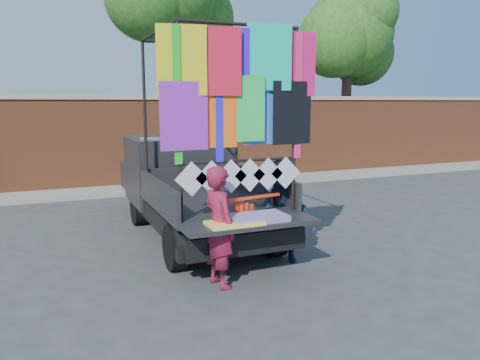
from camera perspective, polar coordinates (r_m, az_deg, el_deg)
name	(u,v)px	position (r m, az deg, el deg)	size (l,w,h in m)	color
ground	(253,258)	(7.45, 1.63, -9.50)	(90.00, 90.00, 0.00)	#38383A
brick_wall	(153,140)	(13.77, -10.57, 4.76)	(30.00, 0.45, 2.61)	#994E2C
curb	(160,188)	(13.25, -9.75, -0.91)	(30.00, 1.20, 0.12)	gray
tree_right	(350,36)	(18.05, 13.29, 16.67)	(4.20, 3.30, 6.62)	#38281C
pickup_truck	(186,184)	(9.04, -6.64, -0.44)	(2.19, 5.49, 3.46)	black
woman	(219,227)	(6.16, -2.54, -5.73)	(0.59, 0.39, 1.62)	maroon
man	(284,211)	(7.17, 5.37, -3.73)	(0.77, 0.60, 1.58)	#141D32
streamer_bundle	(248,210)	(6.57, 1.01, -3.73)	(0.86, 0.19, 0.60)	#FF2F0D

